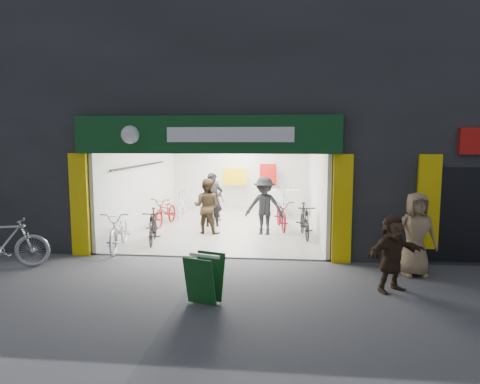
% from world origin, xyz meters
% --- Properties ---
extents(ground, '(60.00, 60.00, 0.00)m').
position_xyz_m(ground, '(0.00, 0.00, 0.00)').
color(ground, '#56565B').
rests_on(ground, ground).
extents(building, '(17.00, 10.27, 8.00)m').
position_xyz_m(building, '(0.91, 4.99, 4.31)').
color(building, '#232326').
rests_on(building, ground).
extents(bike_left_front, '(1.05, 2.13, 1.07)m').
position_xyz_m(bike_left_front, '(-2.50, 0.60, 0.53)').
color(bike_left_front, silver).
rests_on(bike_left_front, ground).
extents(bike_left_midfront, '(0.79, 1.72, 1.00)m').
position_xyz_m(bike_left_midfront, '(-1.80, 1.30, 0.50)').
color(bike_left_midfront, black).
rests_on(bike_left_midfront, ground).
extents(bike_left_midback, '(0.81, 1.94, 1.00)m').
position_xyz_m(bike_left_midback, '(-2.16, 3.88, 0.50)').
color(bike_left_midback, maroon).
rests_on(bike_left_midback, ground).
extents(bike_left_back, '(0.67, 1.92, 1.13)m').
position_xyz_m(bike_left_back, '(-1.97, 5.47, 0.57)').
color(bike_left_back, silver).
rests_on(bike_left_back, ground).
extents(bike_right_front, '(0.65, 1.78, 1.04)m').
position_xyz_m(bike_right_front, '(2.50, 2.50, 0.52)').
color(bike_right_front, black).
rests_on(bike_right_front, ground).
extents(bike_right_mid, '(0.92, 1.97, 0.99)m').
position_xyz_m(bike_right_mid, '(1.80, 3.68, 0.50)').
color(bike_right_mid, maroon).
rests_on(bike_right_mid, ground).
extents(bike_right_back, '(0.80, 2.02, 1.18)m').
position_xyz_m(bike_right_back, '(1.80, 6.11, 0.59)').
color(bike_right_back, '#A5A6AA').
rests_on(bike_right_back, ground).
extents(parked_bike, '(2.07, 1.19, 1.20)m').
position_xyz_m(parked_bike, '(-4.46, -1.37, 0.60)').
color(parked_bike, '#A6A6AA').
rests_on(parked_bike, ground).
extents(customer_a, '(0.78, 0.64, 1.85)m').
position_xyz_m(customer_a, '(-0.50, 3.79, 0.92)').
color(customer_a, black).
rests_on(customer_a, ground).
extents(customer_b, '(0.94, 0.79, 1.75)m').
position_xyz_m(customer_b, '(-0.51, 2.71, 0.88)').
color(customer_b, '#3C2C1B').
rests_on(customer_b, ground).
extents(customer_c, '(1.26, 0.83, 1.82)m').
position_xyz_m(customer_c, '(1.28, 2.70, 0.91)').
color(customer_c, black).
rests_on(customer_c, ground).
extents(customer_d, '(0.92, 0.87, 1.53)m').
position_xyz_m(customer_d, '(-0.59, 4.89, 0.76)').
color(customer_d, '#998759').
rests_on(customer_d, ground).
extents(pedestrian_near, '(0.95, 0.67, 1.82)m').
position_xyz_m(pedestrian_near, '(4.71, -0.89, 0.91)').
color(pedestrian_near, '#917554').
rests_on(pedestrian_near, ground).
extents(pedestrian_far, '(1.41, 1.11, 1.49)m').
position_xyz_m(pedestrian_far, '(3.97, -1.94, 0.75)').
color(pedestrian_far, '#3C291B').
rests_on(pedestrian_far, ground).
extents(sandwich_board, '(0.71, 0.73, 0.87)m').
position_xyz_m(sandwich_board, '(0.49, -2.96, 0.48)').
color(sandwich_board, '#104318').
rests_on(sandwich_board, ground).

